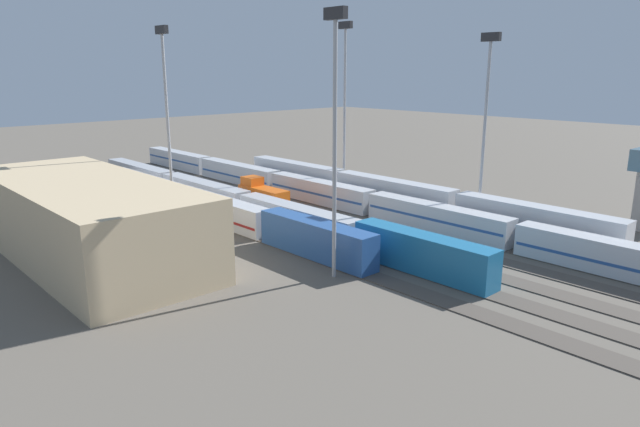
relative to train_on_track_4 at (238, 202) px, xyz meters
name	(u,v)px	position (x,y,z in m)	size (l,w,h in m)	color
ground_plane	(353,229)	(-17.93, -7.50, -2.08)	(400.00, 400.00, 0.00)	#60594F
track_bed_0	(407,214)	(-17.93, -20.00, -2.02)	(140.00, 2.80, 0.12)	#4C443D
track_bed_1	(387,219)	(-17.93, -15.00, -2.02)	(140.00, 2.80, 0.12)	#4C443D
track_bed_2	(364,225)	(-17.93, -10.00, -2.02)	(140.00, 2.80, 0.12)	#4C443D
track_bed_3	(340,232)	(-17.93, -5.00, -2.02)	(140.00, 2.80, 0.12)	#4C443D
track_bed_4	(314,238)	(-17.93, 0.00, -2.02)	(140.00, 2.80, 0.12)	#4C443D
track_bed_5	(286,246)	(-17.93, 5.00, -2.02)	(140.00, 2.80, 0.12)	#4C443D
train_on_track_4	(238,202)	(0.00, 0.00, 0.00)	(90.60, 3.06, 4.40)	#1E6B9E
train_on_track_5	(210,207)	(0.12, 5.00, 0.00)	(66.40, 3.06, 4.40)	#285193
train_on_track_1	(362,201)	(-12.84, -15.00, -0.03)	(139.00, 3.06, 4.40)	maroon
train_on_track_0	(393,195)	(-14.96, -20.00, 0.52)	(71.40, 3.06, 5.00)	silver
train_on_track_3	(263,197)	(0.13, -5.00, 0.07)	(10.00, 3.00, 5.00)	#D85914
light_mast_0	(345,89)	(-1.51, -22.19, 16.91)	(2.80, 0.70, 30.26)	#9EA0A5
light_mast_1	(166,99)	(6.54, 7.70, 15.98)	(2.80, 0.70, 28.54)	#9EA0A5
light_mast_2	(486,105)	(-28.63, -23.39, 15.29)	(2.80, 0.70, 27.28)	#9EA0A5
light_mast_3	(335,113)	(-30.07, 8.07, 15.84)	(2.80, 0.70, 28.28)	#9EA0A5
maintenance_shed	(86,220)	(-4.87, 25.26, 2.66)	(39.95, 15.44, 9.49)	tan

